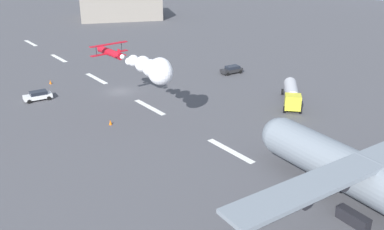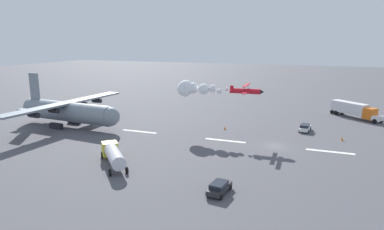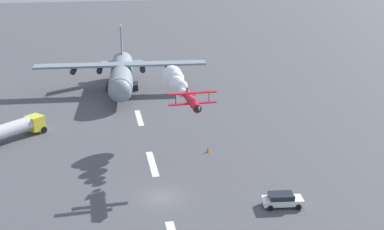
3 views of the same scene
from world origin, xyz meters
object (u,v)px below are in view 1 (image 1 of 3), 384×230
Objects in this scene: traffic_cone_near at (50,82)px; followme_car_yellow at (38,95)px; cargo_transport_plane at (356,172)px; stunt_biplane_red at (151,67)px; fuel_tanker_truck at (292,93)px; airport_staff_sedan at (232,69)px; traffic_cone_far at (110,122)px.

followme_car_yellow is at bearing -33.51° from traffic_cone_near.
cargo_transport_plane is 27.94m from stunt_biplane_red.
stunt_biplane_red is 24.96m from fuel_tanker_truck.
traffic_cone_near is at bearing -141.29° from fuel_tanker_truck.
airport_staff_sedan is (-18.03, 3.75, -0.94)m from fuel_tanker_truck.
stunt_biplane_red is at bearing -63.82° from airport_staff_sedan.
fuel_tanker_truck is at bearing 78.64° from stunt_biplane_red.
stunt_biplane_red is at bearing 7.07° from traffic_cone_near.
stunt_biplane_red is (-26.62, -6.36, 5.57)m from cargo_transport_plane.
traffic_cone_near is 23.36m from traffic_cone_far.
cargo_transport_plane is 50.75m from followme_car_yellow.
cargo_transport_plane is 1.87× the size of stunt_biplane_red.
followme_car_yellow reaches higher than traffic_cone_near.
traffic_cone_far is (23.36, -0.00, 0.00)m from traffic_cone_near.
traffic_cone_far is at bearing -75.85° from airport_staff_sedan.
stunt_biplane_red is 23.94× the size of traffic_cone_near.
followme_car_yellow is at bearing -130.04° from fuel_tanker_truck.
cargo_transport_plane is at bearing 17.18° from traffic_cone_far.
cargo_transport_plane is 44.67× the size of traffic_cone_far.
followme_car_yellow and airport_staff_sedan have the same top height.
fuel_tanker_truck is at bearing 38.71° from traffic_cone_near.
cargo_transport_plane is at bearing 13.44° from stunt_biplane_red.
fuel_tanker_truck is (4.70, 23.38, -7.39)m from stunt_biplane_red.
cargo_transport_plane is 44.67× the size of traffic_cone_near.
fuel_tanker_truck is 11.53× the size of traffic_cone_far.
stunt_biplane_red reaches higher than followme_car_yellow.
fuel_tanker_truck reaches higher than airport_staff_sedan.
stunt_biplane_red is 24.84m from followme_car_yellow.
traffic_cone_near is at bearing 179.99° from traffic_cone_far.
stunt_biplane_red is 23.94× the size of traffic_cone_far.
fuel_tanker_truck is at bearing 69.13° from traffic_cone_far.
fuel_tanker_truck is at bearing 49.96° from followme_car_yellow.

